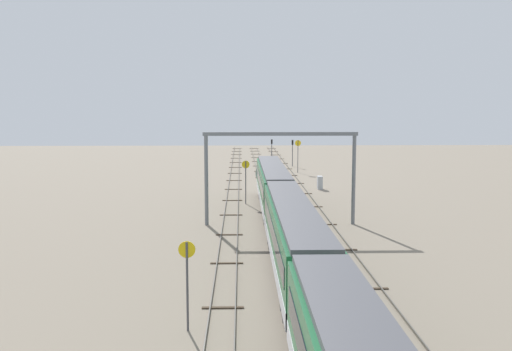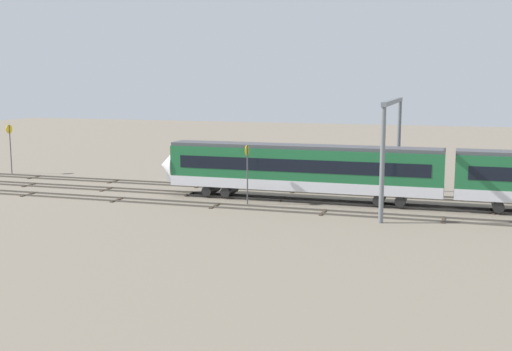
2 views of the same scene
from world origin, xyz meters
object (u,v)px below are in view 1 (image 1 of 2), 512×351
(signal_light_trackside_approach, at_px, (292,149))
(overhead_gantry, at_px, (280,158))
(speed_sign_near_foreground, at_px, (298,151))
(relay_cabinet, at_px, (320,183))
(signal_light_trackside_departure, at_px, (272,148))
(train, at_px, (317,297))
(speed_sign_far_trackside, at_px, (187,273))
(speed_sign_mid_trackside, at_px, (246,176))

(signal_light_trackside_approach, bearing_deg, overhead_gantry, 173.60)
(speed_sign_near_foreground, height_order, relay_cabinet, speed_sign_near_foreground)
(overhead_gantry, relative_size, speed_sign_near_foreground, 2.65)
(overhead_gantry, xyz_separation_m, relay_cabinet, (23.44, -7.09, -5.57))
(signal_light_trackside_departure, bearing_deg, signal_light_trackside_approach, -137.63)
(train, height_order, overhead_gantry, overhead_gantry)
(speed_sign_far_trackside, bearing_deg, signal_light_trackside_approach, -8.94)
(overhead_gantry, xyz_separation_m, signal_light_trackside_approach, (53.18, -5.96, -3.23))
(speed_sign_mid_trackside, bearing_deg, speed_sign_near_foreground, -16.41)
(speed_sign_near_foreground, xyz_separation_m, relay_cabinet, (-19.63, -1.10, -2.80))
(relay_cabinet, bearing_deg, signal_light_trackside_approach, 2.17)
(speed_sign_mid_trackside, bearing_deg, signal_light_trackside_approach, -12.52)
(speed_sign_far_trackside, distance_m, signal_light_trackside_approach, 80.42)
(relay_cabinet, bearing_deg, signal_light_trackside_departure, 8.14)
(overhead_gantry, relative_size, speed_sign_far_trackside, 3.15)
(overhead_gantry, distance_m, speed_sign_mid_trackside, 12.60)
(relay_cabinet, bearing_deg, train, 172.00)
(speed_sign_near_foreground, xyz_separation_m, speed_sign_mid_trackside, (-31.32, 9.22, -0.39))
(speed_sign_near_foreground, bearing_deg, signal_light_trackside_approach, 0.15)
(signal_light_trackside_approach, xyz_separation_m, signal_light_trackside_departure, (4.07, 3.71, -0.07))
(speed_sign_near_foreground, distance_m, signal_light_trackside_departure, 14.67)
(signal_light_trackside_departure, height_order, relay_cabinet, signal_light_trackside_departure)
(speed_sign_mid_trackside, relative_size, relay_cabinet, 2.82)
(speed_sign_near_foreground, bearing_deg, relay_cabinet, -176.79)
(relay_cabinet, bearing_deg, speed_sign_mid_trackside, 138.55)
(speed_sign_far_trackside, relative_size, relay_cabinet, 2.60)
(speed_sign_far_trackside, height_order, signal_light_trackside_approach, signal_light_trackside_approach)
(speed_sign_far_trackside, bearing_deg, speed_sign_near_foreground, -10.24)
(overhead_gantry, height_order, speed_sign_mid_trackside, overhead_gantry)
(train, distance_m, relay_cabinet, 52.96)
(speed_sign_far_trackside, relative_size, signal_light_trackside_approach, 0.94)
(speed_sign_near_foreground, relative_size, speed_sign_far_trackside, 1.19)
(signal_light_trackside_approach, relative_size, signal_light_trackside_departure, 1.02)
(overhead_gantry, height_order, signal_light_trackside_approach, overhead_gantry)
(train, xyz_separation_m, relay_cabinet, (52.41, -7.37, -1.75))
(train, relative_size, overhead_gantry, 6.75)
(speed_sign_mid_trackside, xyz_separation_m, relay_cabinet, (11.69, -10.32, -2.41))
(speed_sign_near_foreground, distance_m, speed_sign_far_trackside, 70.46)
(signal_light_trackside_departure, relative_size, relay_cabinet, 2.70)
(overhead_gantry, distance_m, signal_light_trackside_departure, 57.39)
(signal_light_trackside_approach, distance_m, relay_cabinet, 29.85)
(signal_light_trackside_approach, bearing_deg, speed_sign_mid_trackside, 167.48)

